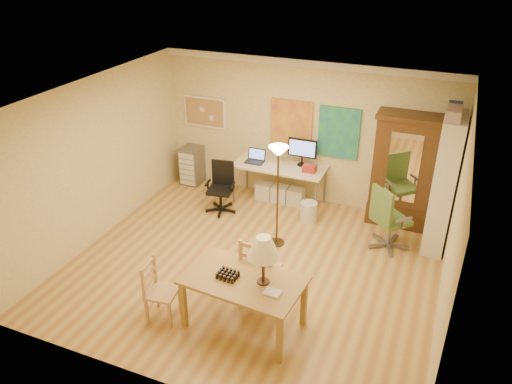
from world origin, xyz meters
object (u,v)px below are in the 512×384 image
at_px(bookshelf, 444,184).
at_px(dining_table, 251,271).
at_px(office_chair_green, 387,232).
at_px(armoire, 403,178).
at_px(office_chair_black, 221,198).
at_px(computer_desk, 282,180).

bearing_deg(bookshelf, dining_table, -124.45).
xyz_separation_m(office_chair_green, armoire, (0.05, 0.90, 0.58)).
distance_m(office_chair_green, armoire, 1.07).
bearing_deg(office_chair_black, computer_desk, 38.31).
bearing_deg(armoire, office_chair_green, -92.98).
xyz_separation_m(dining_table, computer_desk, (-0.80, 3.40, -0.42)).
distance_m(computer_desk, office_chair_green, 2.30).
relative_size(dining_table, computer_desk, 0.91).
relative_size(office_chair_black, armoire, 0.47).
bearing_deg(computer_desk, armoire, 2.08).
height_order(office_chair_green, bookshelf, bookshelf).
height_order(dining_table, bookshelf, bookshelf).
xyz_separation_m(office_chair_black, bookshelf, (3.78, 0.32, 0.86)).
xyz_separation_m(computer_desk, office_chair_green, (2.14, -0.82, -0.18)).
xyz_separation_m(dining_table, bookshelf, (2.05, 2.99, 0.22)).
bearing_deg(office_chair_black, dining_table, -57.09).
xyz_separation_m(dining_table, office_chair_black, (-1.73, 2.67, -0.64)).
distance_m(office_chair_black, armoire, 3.28).
height_order(office_chair_black, office_chair_green, office_chair_green).
height_order(office_chair_black, bookshelf, bookshelf).
relative_size(dining_table, office_chair_green, 1.42).
bearing_deg(armoire, office_chair_black, -165.38).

